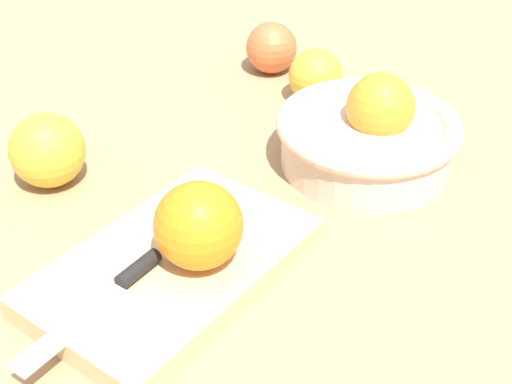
# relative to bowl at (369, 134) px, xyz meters

# --- Properties ---
(ground_plane) EXTENTS (2.40, 2.40, 0.00)m
(ground_plane) POSITION_rel_bowl_xyz_m (0.12, -0.10, -0.04)
(ground_plane) COLOR tan
(bowl) EXTENTS (0.20, 0.20, 0.11)m
(bowl) POSITION_rel_bowl_xyz_m (0.00, 0.00, 0.00)
(bowl) COLOR beige
(bowl) RESTS_ON ground_plane
(cutting_board) EXTENTS (0.26, 0.16, 0.02)m
(cutting_board) POSITION_rel_bowl_xyz_m (0.27, -0.04, -0.03)
(cutting_board) COLOR #DBB77F
(cutting_board) RESTS_ON ground_plane
(orange_on_board) EXTENTS (0.08, 0.08, 0.08)m
(orange_on_board) POSITION_rel_bowl_xyz_m (0.26, -0.01, 0.02)
(orange_on_board) COLOR orange
(orange_on_board) RESTS_ON cutting_board
(knife) EXTENTS (0.16, 0.03, 0.01)m
(knife) POSITION_rel_bowl_xyz_m (0.34, -0.04, -0.01)
(knife) COLOR silver
(knife) RESTS_ON cutting_board
(apple_front_right) EXTENTS (0.08, 0.08, 0.08)m
(apple_front_right) POSITION_rel_bowl_xyz_m (0.24, -0.25, 0.00)
(apple_front_right) COLOR gold
(apple_front_right) RESTS_ON ground_plane
(apple_front_left) EXTENTS (0.07, 0.07, 0.07)m
(apple_front_left) POSITION_rel_bowl_xyz_m (-0.12, -0.23, -0.00)
(apple_front_left) COLOR #CC6638
(apple_front_left) RESTS_ON ground_plane
(apple_front_left_2) EXTENTS (0.07, 0.07, 0.07)m
(apple_front_left_2) POSITION_rel_bowl_xyz_m (-0.09, -0.13, -0.00)
(apple_front_left_2) COLOR gold
(apple_front_left_2) RESTS_ON ground_plane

